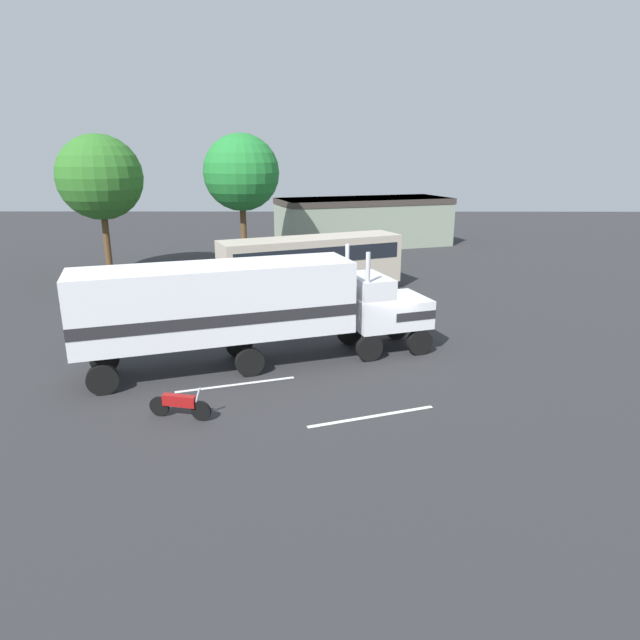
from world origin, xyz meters
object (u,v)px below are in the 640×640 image
(parked_car, at_px, (148,284))
(motorcycle, at_px, (180,404))
(semi_truck, at_px, (245,305))
(tree_center, at_px, (241,173))
(tree_left, at_px, (100,178))
(parked_bus, at_px, (311,260))
(person_bystander, at_px, (298,318))

(parked_car, relative_size, motorcycle, 2.28)
(semi_truck, bearing_deg, parked_car, 123.70)
(parked_car, relative_size, tree_center, 0.50)
(tree_left, bearing_deg, semi_truck, -55.34)
(semi_truck, distance_m, tree_left, 21.19)
(motorcycle, height_order, tree_center, tree_center)
(semi_truck, xyz_separation_m, parked_bus, (2.35, 11.95, -0.46))
(parked_car, bearing_deg, semi_truck, -56.30)
(parked_car, xyz_separation_m, tree_left, (-4.55, 6.20, 5.81))
(person_bystander, xyz_separation_m, tree_center, (-4.67, 16.42, 5.94))
(person_bystander, xyz_separation_m, tree_left, (-13.69, 13.50, 5.73))
(person_bystander, bearing_deg, tree_center, 105.88)
(tree_center, bearing_deg, motorcycle, -87.05)
(person_bystander, relative_size, tree_center, 0.17)
(motorcycle, bearing_deg, parked_bus, 76.85)
(motorcycle, xyz_separation_m, tree_left, (-10.29, 21.74, 6.14))
(semi_truck, relative_size, tree_left, 1.50)
(semi_truck, distance_m, motorcycle, 5.29)
(person_bystander, xyz_separation_m, parked_bus, (0.48, 8.35, 1.17))
(semi_truck, xyz_separation_m, tree_left, (-11.82, 17.10, 4.10))
(semi_truck, xyz_separation_m, tree_center, (-2.80, 20.01, 4.31))
(parked_bus, height_order, motorcycle, parked_bus)
(semi_truck, height_order, person_bystander, semi_truck)
(parked_bus, bearing_deg, tree_left, 160.03)
(person_bystander, relative_size, tree_left, 0.17)
(motorcycle, xyz_separation_m, tree_center, (-1.27, 24.65, 6.35))
(tree_center, bearing_deg, parked_car, -116.12)
(semi_truck, xyz_separation_m, parked_car, (-7.27, 10.90, -1.72))
(semi_truck, height_order, tree_left, tree_left)
(semi_truck, relative_size, tree_center, 1.48)
(parked_bus, bearing_deg, tree_center, 122.56)
(motorcycle, bearing_deg, parked_car, 110.28)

